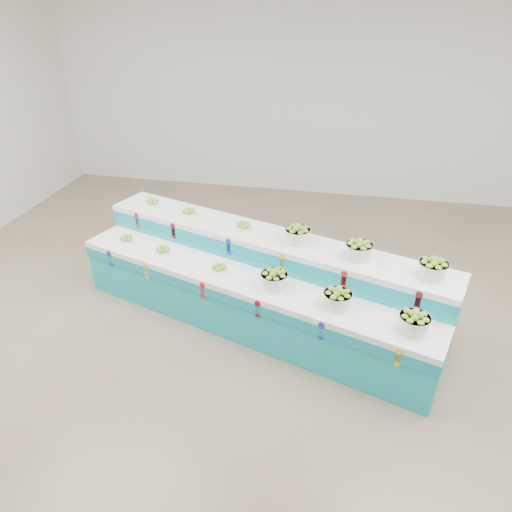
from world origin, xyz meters
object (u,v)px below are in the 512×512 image
display_stand (256,282)px  basket_upper_right (433,268)px  basket_lower_left (274,279)px  plate_upper_mid (189,211)px

display_stand → basket_upper_right: basket_upper_right is taller
basket_lower_left → basket_upper_right: size_ratio=1.00×
basket_lower_left → plate_upper_mid: (-1.29, 1.01, 0.24)m
basket_lower_left → basket_upper_right: basket_upper_right is taller
basket_lower_left → display_stand: bearing=126.0°
plate_upper_mid → basket_upper_right: (2.89, -0.96, 0.06)m
basket_upper_right → basket_lower_left: bearing=-178.0°
plate_upper_mid → basket_upper_right: bearing=-18.3°
display_stand → basket_lower_left: bearing=-35.7°
plate_upper_mid → basket_upper_right: basket_upper_right is taller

